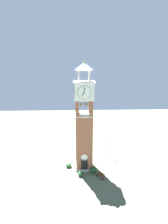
{
  "coord_description": "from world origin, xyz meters",
  "views": [
    {
      "loc": [
        -1.18,
        -28.71,
        17.47
      ],
      "look_at": [
        0.0,
        0.0,
        9.87
      ],
      "focal_mm": 29.76,
      "sensor_mm": 36.0,
      "label": 1
    }
  ],
  "objects": [
    {
      "name": "trash_bin",
      "position": [
        0.0,
        5.45,
        0.4
      ],
      "size": [
        0.52,
        0.52,
        0.8
      ],
      "primitive_type": "cylinder",
      "color": "#4C4C51",
      "rests_on": "ground"
    },
    {
      "name": "ground",
      "position": [
        0.0,
        0.0,
        0.0
      ],
      "size": [
        80.0,
        80.0,
        0.0
      ],
      "primitive_type": "plane",
      "color": "#5B664C"
    },
    {
      "name": "clock_tower",
      "position": [
        -0.0,
        -0.0,
        7.54
      ],
      "size": [
        3.34,
        3.34,
        17.78
      ],
      "color": "#93543D",
      "rests_on": "ground"
    },
    {
      "name": "park_bench",
      "position": [
        2.48,
        -3.26,
        0.48
      ],
      "size": [
        1.23,
        1.59,
        0.95
      ],
      "color": "brown",
      "rests_on": "ground"
    },
    {
      "name": "shrub_near_entry",
      "position": [
        -0.68,
        -2.73,
        0.41
      ],
      "size": [
        0.83,
        0.83,
        0.81
      ],
      "primitive_type": "ellipsoid",
      "color": "#234C28",
      "rests_on": "ground"
    },
    {
      "name": "lamp_post",
      "position": [
        5.08,
        3.31,
        2.44
      ],
      "size": [
        0.36,
        0.36,
        3.47
      ],
      "color": "black",
      "rests_on": "ground"
    },
    {
      "name": "shrub_left_of_tower",
      "position": [
        1.49,
        -1.67,
        0.41
      ],
      "size": [
        1.24,
        1.24,
        0.81
      ],
      "primitive_type": "ellipsoid",
      "color": "#234C28",
      "rests_on": "ground"
    },
    {
      "name": "shrub_behind_bench",
      "position": [
        -2.65,
        0.03,
        0.37
      ],
      "size": [
        0.99,
        0.99,
        0.73
      ],
      "primitive_type": "ellipsoid",
      "color": "#234C28",
      "rests_on": "ground"
    }
  ]
}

